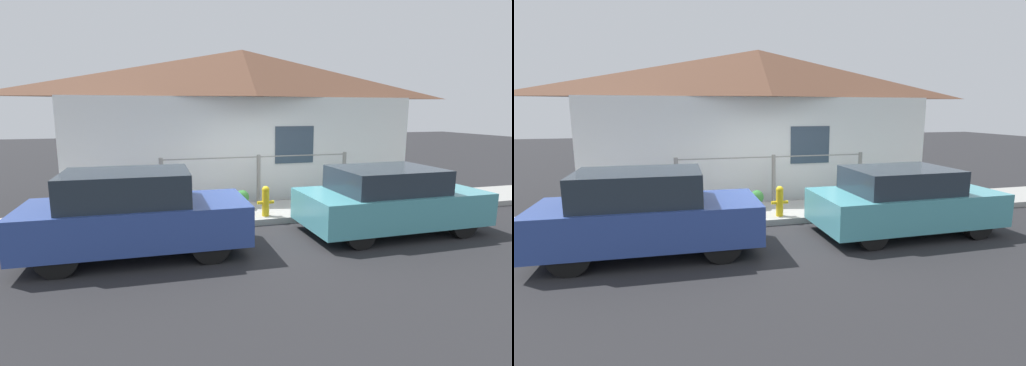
% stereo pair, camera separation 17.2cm
% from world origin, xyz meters
% --- Properties ---
extents(ground_plane, '(60.00, 60.00, 0.00)m').
position_xyz_m(ground_plane, '(0.00, 0.00, 0.00)').
color(ground_plane, '#262628').
extents(sidewalk, '(24.00, 1.69, 0.14)m').
position_xyz_m(sidewalk, '(0.00, 0.85, 0.07)').
color(sidewalk, '#9E9E99').
rests_on(sidewalk, ground_plane).
extents(house, '(9.84, 2.23, 4.14)m').
position_xyz_m(house, '(0.00, 3.12, 3.27)').
color(house, white).
rests_on(house, ground_plane).
extents(fence, '(4.90, 0.10, 1.24)m').
position_xyz_m(fence, '(0.00, 1.54, 0.82)').
color(fence, gray).
rests_on(fence, sidewalk).
extents(car_left, '(3.79, 1.71, 1.48)m').
position_xyz_m(car_left, '(-2.97, -1.09, 0.74)').
color(car_left, '#2D4793').
rests_on(car_left, ground_plane).
extents(car_right, '(3.72, 1.82, 1.34)m').
position_xyz_m(car_right, '(2.03, -1.09, 0.67)').
color(car_right, teal).
rests_on(car_right, ground_plane).
extents(fire_hydrant, '(0.38, 0.17, 0.69)m').
position_xyz_m(fire_hydrant, '(-0.20, 0.28, 0.50)').
color(fire_hydrant, yellow).
rests_on(fire_hydrant, sidewalk).
extents(potted_plant_near_hydrant, '(0.34, 0.34, 0.46)m').
position_xyz_m(potted_plant_near_hydrant, '(-0.55, 1.05, 0.39)').
color(potted_plant_near_hydrant, slate).
rests_on(potted_plant_near_hydrant, sidewalk).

